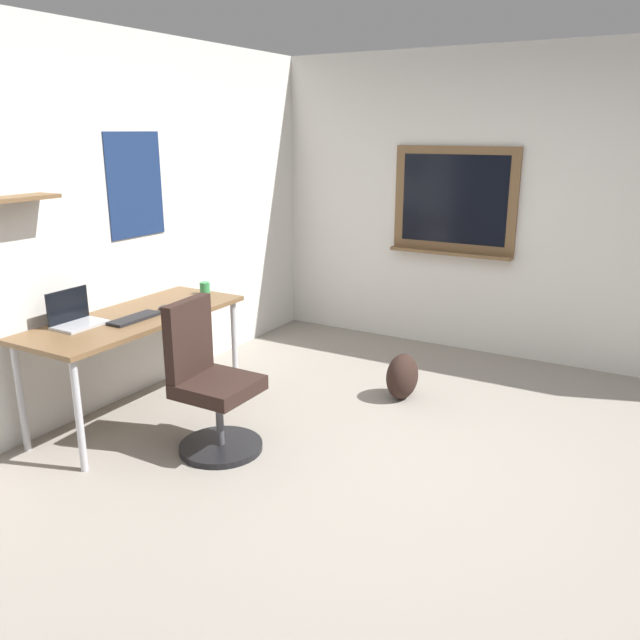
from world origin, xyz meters
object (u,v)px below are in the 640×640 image
at_px(office_chair, 210,388).
at_px(computer_mouse, 164,308).
at_px(backpack, 402,376).
at_px(laptop, 75,317).
at_px(coffee_mug, 205,288).
at_px(keyboard, 135,318).
at_px(desk, 136,325).

relative_size(office_chair, computer_mouse, 9.13).
height_order(computer_mouse, backpack, computer_mouse).
bearing_deg(laptop, coffee_mug, -9.83).
distance_m(office_chair, coffee_mug, 1.14).
xyz_separation_m(computer_mouse, coffee_mug, (0.49, 0.05, 0.03)).
bearing_deg(office_chair, laptop, 104.37).
bearing_deg(laptop, keyboard, -39.88).
distance_m(office_chair, laptop, 0.99).
bearing_deg(backpack, office_chair, 151.59).
relative_size(laptop, computer_mouse, 2.98).
xyz_separation_m(computer_mouse, backpack, (1.00, -1.37, -0.58)).
xyz_separation_m(office_chair, keyboard, (0.05, 0.65, 0.34)).
height_order(desk, coffee_mug, coffee_mug).
relative_size(office_chair, coffee_mug, 10.33).
bearing_deg(keyboard, desk, 45.29).
relative_size(laptop, backpack, 0.90).
distance_m(desk, computer_mouse, 0.23).
bearing_deg(office_chair, keyboard, 85.50).
bearing_deg(desk, backpack, -50.40).
xyz_separation_m(desk, computer_mouse, (0.20, -0.08, 0.09)).
xyz_separation_m(keyboard, backpack, (1.28, -1.37, -0.57)).
bearing_deg(computer_mouse, laptop, 157.42).
distance_m(keyboard, coffee_mug, 0.77).
xyz_separation_m(laptop, backpack, (1.56, -1.60, -0.62)).
bearing_deg(desk, office_chair, -100.12).
xyz_separation_m(laptop, coffee_mug, (1.05, -0.18, -0.01)).
distance_m(desk, laptop, 0.41).
distance_m(desk, backpack, 1.95).
distance_m(keyboard, computer_mouse, 0.28).
bearing_deg(keyboard, computer_mouse, 0.00).
relative_size(desk, coffee_mug, 17.23).
bearing_deg(coffee_mug, desk, 177.51).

